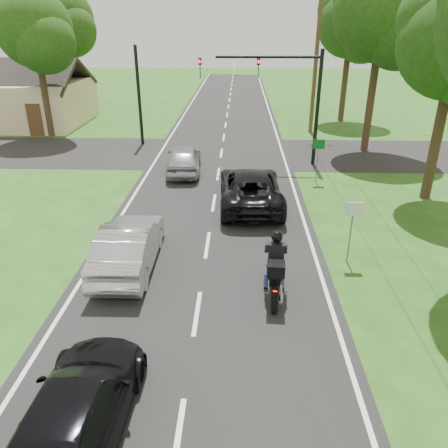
{
  "coord_description": "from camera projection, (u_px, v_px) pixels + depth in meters",
  "views": [
    {
      "loc": [
        1.09,
        -9.73,
        7.2
      ],
      "look_at": [
        0.63,
        3.0,
        1.3
      ],
      "focal_mm": 35.0,
      "sensor_mm": 36.0,
      "label": 1
    }
  ],
  "objects": [
    {
      "name": "silver_sedan",
      "position": [
        129.0,
        245.0,
        13.85
      ],
      "size": [
        1.67,
        4.61,
        1.51
      ],
      "primitive_type": "imported",
      "rotation": [
        0.0,
        0.0,
        3.16
      ],
      "color": "#BCBBC1",
      "rests_on": "road"
    },
    {
      "name": "traffic_signal",
      "position": [
        283.0,
        87.0,
        22.73
      ],
      "size": [
        6.38,
        0.44,
        6.0
      ],
      "color": "black",
      "rests_on": "ground"
    },
    {
      "name": "ground",
      "position": [
        197.0,
        313.0,
        11.88
      ],
      "size": [
        140.0,
        140.0,
        0.0
      ],
      "primitive_type": "plane",
      "color": "#234E16",
      "rests_on": "ground"
    },
    {
      "name": "motorcycle_rider",
      "position": [
        275.0,
        272.0,
        12.29
      ],
      "size": [
        0.68,
        2.4,
        2.06
      ],
      "rotation": [
        0.0,
        0.0,
        -0.07
      ],
      "color": "black",
      "rests_on": "ground"
    },
    {
      "name": "house",
      "position": [
        17.0,
        100.0,
        33.42
      ],
      "size": [
        10.2,
        8.0,
        4.84
      ],
      "color": "#CDAE8E",
      "rests_on": "ground"
    },
    {
      "name": "dark_suv",
      "position": [
        251.0,
        188.0,
        18.64
      ],
      "size": [
        2.75,
        5.63,
        1.54
      ],
      "primitive_type": "imported",
      "rotation": [
        0.0,
        0.0,
        3.18
      ],
      "color": "black",
      "rests_on": "road"
    },
    {
      "name": "tree_row_d",
      "position": [
        389.0,
        18.0,
        23.66
      ],
      "size": [
        5.76,
        5.58,
        10.45
      ],
      "color": "#332316",
      "rests_on": "ground"
    },
    {
      "name": "tree_left_far",
      "position": [
        64.0,
        23.0,
        36.32
      ],
      "size": [
        5.76,
        5.58,
        10.14
      ],
      "color": "#332316",
      "rests_on": "ground"
    },
    {
      "name": "silver_suv",
      "position": [
        184.0,
        159.0,
        22.73
      ],
      "size": [
        1.98,
        4.36,
        1.45
      ],
      "primitive_type": "imported",
      "rotation": [
        0.0,
        0.0,
        3.21
      ],
      "color": "#A7A9AF",
      "rests_on": "road"
    },
    {
      "name": "utility_pole_far",
      "position": [
        316.0,
        57.0,
        29.5
      ],
      "size": [
        1.6,
        0.28,
        10.0
      ],
      "color": "brown",
      "rests_on": "ground"
    },
    {
      "name": "dark_car_behind",
      "position": [
        76.0,
        411.0,
        8.06
      ],
      "size": [
        1.96,
        4.58,
        1.32
      ],
      "primitive_type": "imported",
      "rotation": [
        0.0,
        0.0,
        3.12
      ],
      "color": "black",
      "rests_on": "road"
    },
    {
      "name": "cross_road",
      "position": [
        221.0,
        153.0,
        26.39
      ],
      "size": [
        60.0,
        7.0,
        0.01
      ],
      "primitive_type": "cube",
      "color": "black",
      "rests_on": "ground"
    },
    {
      "name": "sign_green",
      "position": [
        318.0,
        150.0,
        21.01
      ],
      "size": [
        0.55,
        0.07,
        2.12
      ],
      "color": "slate",
      "rests_on": "ground"
    },
    {
      "name": "road",
      "position": [
        216.0,
        187.0,
        20.95
      ],
      "size": [
        8.0,
        100.0,
        0.01
      ],
      "primitive_type": "cube",
      "color": "black",
      "rests_on": "ground"
    },
    {
      "name": "tree_row_e",
      "position": [
        355.0,
        28.0,
        32.08
      ],
      "size": [
        5.28,
        5.12,
        9.61
      ],
      "color": "#332316",
      "rests_on": "ground"
    },
    {
      "name": "tree_left_near",
      "position": [
        38.0,
        34.0,
        27.46
      ],
      "size": [
        5.12,
        4.96,
        9.22
      ],
      "color": "#332316",
      "rests_on": "ground"
    },
    {
      "name": "signal_pole_far",
      "position": [
        139.0,
        97.0,
        27.11
      ],
      "size": [
        0.2,
        0.2,
        6.0
      ],
      "primitive_type": "cylinder",
      "color": "black",
      "rests_on": "ground"
    },
    {
      "name": "sign_white",
      "position": [
        353.0,
        218.0,
        13.76
      ],
      "size": [
        0.55,
        0.07,
        2.12
      ],
      "color": "slate",
      "rests_on": "ground"
    }
  ]
}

